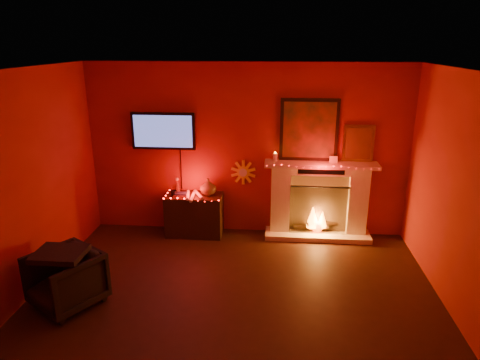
% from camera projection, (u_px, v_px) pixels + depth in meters
% --- Properties ---
extents(room, '(5.00, 5.00, 5.00)m').
position_uv_depth(room, '(229.00, 211.00, 4.32)').
color(room, black).
rests_on(room, ground).
extents(floor, '(5.00, 5.00, 0.00)m').
position_uv_depth(floor, '(230.00, 324.00, 4.74)').
color(floor, black).
rests_on(floor, ground).
extents(fireplace, '(1.72, 0.40, 2.18)m').
position_uv_depth(fireplace, '(319.00, 193.00, 6.68)').
color(fireplace, beige).
rests_on(fireplace, floor).
extents(tv, '(1.00, 0.07, 1.24)m').
position_uv_depth(tv, '(163.00, 131.00, 6.66)').
color(tv, black).
rests_on(tv, room).
extents(sunburst_clock, '(0.40, 0.03, 0.40)m').
position_uv_depth(sunburst_clock, '(243.00, 172.00, 6.78)').
color(sunburst_clock, yellow).
rests_on(sunburst_clock, room).
extents(console_table, '(0.89, 0.57, 0.94)m').
position_uv_depth(console_table, '(195.00, 212.00, 6.83)').
color(console_table, black).
rests_on(console_table, floor).
extents(armchair, '(0.99, 1.00, 0.67)m').
position_uv_depth(armchair, '(66.00, 280.00, 4.99)').
color(armchair, black).
rests_on(armchair, floor).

